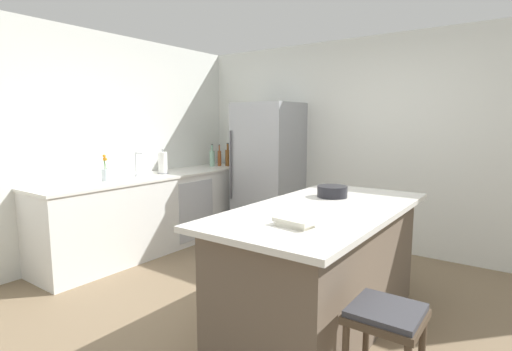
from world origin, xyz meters
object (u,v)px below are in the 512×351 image
Objects in this scene: kitchen_island at (322,266)px; paper_towel_roll at (163,163)px; flower_vase at (105,173)px; bar_stool at (385,329)px; refrigerator at (268,171)px; mixing_bowl at (332,191)px; gin_bottle at (212,158)px; cookbook_stack at (296,222)px; olive_oil_bottle at (230,157)px; whiskey_bottle at (228,157)px; sink_faucet at (137,163)px; vinegar_bottle at (219,158)px.

paper_towel_roll reaches higher than kitchen_island.
bar_stool is at bearing -9.94° from flower_vase.
refrigerator is 6.21× the size of flower_vase.
mixing_bowl is at bearing 12.61° from flower_vase.
gin_bottle is (-2.59, 1.62, 0.58)m from kitchen_island.
paper_towel_roll is 2.90m from cookbook_stack.
olive_oil_bottle is 2.78m from mixing_bowl.
kitchen_island reaches higher than bar_stool.
whiskey_bottle is at bearing 136.78° from cookbook_stack.
gin_bottle is 1.20× the size of cookbook_stack.
olive_oil_bottle is (0.12, 1.61, -0.03)m from sink_faucet.
sink_faucet is at bearing -94.12° from olive_oil_bottle.
gin_bottle reaches higher than mixing_bowl.
olive_oil_bottle is 1.01× the size of gin_bottle.
paper_towel_roll is 1.08m from vinegar_bottle.
olive_oil_bottle is at bearing 106.03° from whiskey_bottle.
kitchen_island is 6.11× the size of whiskey_bottle.
kitchen_island is at bearing -32.00° from gin_bottle.
sink_faucet is 1.34m from gin_bottle.
cookbook_stack is at bearing -9.37° from flower_vase.
cookbook_stack is at bearing -43.22° from whiskey_bottle.
sink_faucet reaches higher than bar_stool.
bar_stool is 3.49m from sink_faucet.
cookbook_stack is at bearing -39.37° from gin_bottle.
vinegar_bottle is (-2.54, 1.72, 0.57)m from kitchen_island.
bar_stool is 1.95× the size of olive_oil_bottle.
bar_stool is 4.08m from gin_bottle.
sink_faucet reaches higher than cookbook_stack.
mixing_bowl is (-0.12, 0.40, 0.51)m from kitchen_island.
refrigerator reaches higher than vinegar_bottle.
bar_stool is 4.09m from vinegar_bottle.
cookbook_stack reaches higher than bar_stool.
refrigerator is 0.78m from whiskey_bottle.
olive_oil_bottle is (0.11, 2.04, 0.04)m from flower_vase.
whiskey_bottle is at bearing 85.57° from paper_towel_roll.
sink_faucet is at bearing -122.05° from refrigerator.
whiskey_bottle is at bearing 143.63° from kitchen_island.
whiskey_bottle reaches higher than bar_stool.
gin_bottle is at bearing 93.48° from paper_towel_roll.
sink_faucet is 2.47m from mixing_bowl.
mixing_bowl is (2.47, -1.22, -0.07)m from gin_bottle.
olive_oil_bottle is 0.30m from gin_bottle.
flower_vase is 1.15× the size of mixing_bowl.
flower_vase reaches higher than kitchen_island.
whiskey_bottle is (0.13, 1.94, 0.04)m from flower_vase.
paper_towel_roll is at bearing -94.43° from whiskey_bottle.
olive_oil_bottle reaches higher than vinegar_bottle.
flower_vase reaches higher than bar_stool.
kitchen_island is 1.01m from bar_stool.
gin_bottle is 2.76m from mixing_bowl.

